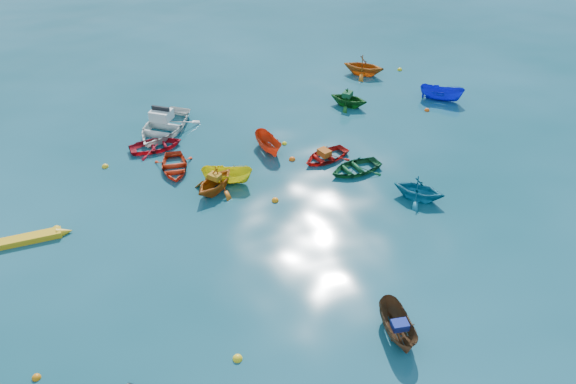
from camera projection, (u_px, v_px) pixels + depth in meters
name	position (u px, v px, depth m)	size (l,w,h in m)	color
ground	(328.00, 260.00, 24.95)	(160.00, 160.00, 0.00)	#093942
sampan_brown_mid	(396.00, 334.00, 21.50)	(1.03, 2.73, 1.06)	#52341D
dinghy_orange_w	(216.00, 191.00, 29.33)	(2.34, 2.71, 1.43)	#BD5811
sampan_yellow_mid	(228.00, 182.00, 29.96)	(1.04, 2.75, 1.07)	yellow
dinghy_green_e	(355.00, 171.00, 30.86)	(2.15, 3.01, 0.62)	#114A23
dinghy_cyan_se	(417.00, 199.00, 28.76)	(2.24, 2.60, 1.37)	#166E8C
dinghy_red_nw	(157.00, 149.00, 32.83)	(2.18, 3.05, 0.63)	red
sampan_orange_n	(269.00, 150.00, 32.68)	(1.02, 2.70, 1.04)	red
dinghy_green_n	(348.00, 106.00, 37.36)	(2.18, 2.52, 1.33)	#145518
dinghy_red_ne	(325.00, 159.00, 31.89)	(2.06, 2.87, 0.60)	#B6140F
sampan_blue_far	(440.00, 100.00, 38.10)	(1.10, 2.92, 1.13)	#1016C8
dinghy_red_far	(175.00, 170.00, 30.98)	(2.16, 3.02, 0.63)	red
dinghy_orange_far	(363.00, 75.00, 41.55)	(2.58, 2.99, 1.57)	#BF5B11
kayak_yellow	(26.00, 242.00, 25.97)	(0.58, 3.89, 0.39)	#ECA815
motorboat_white	(164.00, 132.00, 34.49)	(3.50, 4.89, 1.61)	silver
tarp_blue_a	(400.00, 325.00, 20.99)	(0.61, 0.46, 0.30)	navy
tarp_orange_a	(215.00, 177.00, 28.87)	(0.62, 0.47, 0.30)	#B87112
tarp_green_b	(348.00, 94.00, 36.91)	(0.70, 0.53, 0.34)	#134C26
tarp_orange_b	(324.00, 153.00, 31.57)	(0.71, 0.54, 0.34)	#B54E12
buoy_or_a	(37.00, 378.00, 19.89)	(0.32, 0.32, 0.32)	orange
buoy_ye_a	(238.00, 359.00, 20.56)	(0.37, 0.37, 0.37)	yellow
buoy_ye_b	(57.00, 229.00, 26.74)	(0.36, 0.36, 0.36)	gold
buoy_or_c	(275.00, 201.00, 28.60)	(0.37, 0.37, 0.37)	orange
buoy_ye_c	(284.00, 144.00, 33.28)	(0.30, 0.30, 0.30)	yellow
buoy_or_d	(427.00, 111.00, 36.81)	(0.34, 0.34, 0.34)	#E24B0C
buoy_ye_d	(105.00, 167.00, 31.21)	(0.37, 0.37, 0.37)	yellow
buoy_or_e	(292.00, 160.00, 31.83)	(0.37, 0.37, 0.37)	#F85A0D
buoy_ye_e	(400.00, 70.00, 42.26)	(0.37, 0.37, 0.37)	yellow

